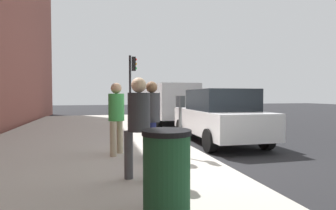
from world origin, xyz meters
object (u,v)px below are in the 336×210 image
Objects in this scene: parked_sedan_near at (219,116)px; traffic_signal at (132,77)px; parking_meter at (180,113)px; trash_bin at (167,172)px; pedestrian_bystander at (139,120)px; parking_officer at (116,113)px; parked_van_far at (168,101)px; pedestrian_at_meter at (152,113)px.

traffic_signal is at bearing 17.90° from parked_sedan_near.
parking_meter reaches higher than trash_bin.
pedestrian_bystander is 10.15m from traffic_signal.
parked_sedan_near is at bearing -42.60° from parking_meter.
parking_officer is 3.42m from trash_bin.
traffic_signal reaches higher than pedestrian_bystander.
parked_van_far reaches higher than parking_officer.
trash_bin is at bearing -147.64° from pedestrian_bystander.
pedestrian_at_meter is 1.01× the size of pedestrian_bystander.
traffic_signal reaches higher than parking_officer.
pedestrian_bystander is (-1.36, 1.16, -0.01)m from parking_meter.
parked_van_far reaches higher than parked_sedan_near.
pedestrian_bystander reaches higher than trash_bin.
trash_bin is (-4.98, 3.09, -0.24)m from parked_sedan_near.
parking_officer reaches higher than parked_sedan_near.
pedestrian_at_meter is 1.50m from pedestrian_bystander.
parking_officer is at bearing 115.00° from parked_sedan_near.
pedestrian_bystander is 1.48m from trash_bin.
parking_officer is at bearing 66.32° from parking_meter.
parked_sedan_near is 6.47m from parked_van_far.
pedestrian_at_meter is at bearing 128.84° from parked_sedan_near.
parked_sedan_near is 0.86× the size of parked_van_far.
parking_meter is at bearing 166.75° from parked_van_far.
pedestrian_at_meter is 0.33× the size of parked_van_far.
pedestrian_at_meter is at bearing -9.29° from parking_officer.
parked_van_far is (8.64, -2.71, 0.09)m from pedestrian_at_meter.
trash_bin is (-1.39, -0.12, -0.50)m from pedestrian_bystander.
parked_sedan_near is 5.86m from trash_bin.
pedestrian_bystander is 0.33× the size of parked_van_far.
traffic_signal reaches higher than pedestrian_at_meter.
pedestrian_at_meter reaches higher than parked_sedan_near.
parking_meter is 1.53m from parking_officer.
pedestrian_at_meter is 3.48m from parked_sedan_near.
parking_meter is 1.79m from pedestrian_bystander.
traffic_signal is (8.57, -0.64, 1.41)m from pedestrian_at_meter.
parking_officer reaches higher than parking_meter.
pedestrian_at_meter is 8.71m from traffic_signal.
parked_van_far reaches higher than pedestrian_bystander.
parking_meter is at bearing 0.21° from pedestrian_at_meter.
pedestrian_bystander is at bearing 138.19° from parked_sedan_near.
traffic_signal reaches higher than parking_meter.
parked_sedan_near is at bearing -14.25° from pedestrian_bystander.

